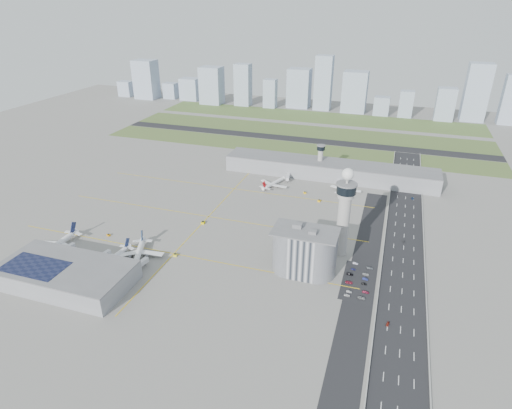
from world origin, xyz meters
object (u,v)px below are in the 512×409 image
(airplane_near_b, at_px, (112,255))
(car_lot_9, at_px, (365,279))
(control_tower, at_px, (344,209))
(car_hw_2, at_px, (413,198))
(airplane_near_a, at_px, (55,242))
(jet_bridge_near_0, at_px, (58,255))
(tug_1, at_px, (121,253))
(car_lot_1, at_px, (349,292))
(tug_4, at_px, (305,193))
(tug_2, at_px, (175,255))
(car_lot_3, at_px, (350,274))
(jet_bridge_near_2, at_px, (133,271))
(car_lot_4, at_px, (353,269))
(tug_0, at_px, (109,235))
(car_lot_11, at_px, (370,268))
(jet_bridge_far_1, at_px, (338,182))
(tug_3, at_px, (203,222))
(car_lot_5, at_px, (355,263))
(car_lot_2, at_px, (349,282))
(car_lot_6, at_px, (362,298))
(car_hw_4, at_px, (399,173))
(airplane_near_c, at_px, (138,251))
(car_lot_7, at_px, (366,292))
(jet_bridge_far_0, at_px, (288,175))
(tug_5, at_px, (319,201))
(jet_bridge_near_1, at_px, (95,263))
(car_hw_1, at_px, (404,241))
(airplane_far_b, at_px, (346,186))
(secondary_tower, at_px, (320,158))
(airplane_far_a, at_px, (274,181))
(car_lot_10, at_px, (366,274))
(car_hw_0, at_px, (388,324))
(car_lot_8, at_px, (364,284))
(car_lot_0, at_px, (347,295))

(airplane_near_b, bearing_deg, car_lot_9, 107.71)
(control_tower, xyz_separation_m, car_hw_2, (49.02, 111.76, -34.46))
(airplane_near_a, xyz_separation_m, jet_bridge_near_0, (9.96, -9.01, -3.35))
(tug_1, height_order, car_lot_1, tug_1)
(tug_4, bearing_deg, tug_1, -153.52)
(tug_2, relative_size, car_lot_3, 0.76)
(jet_bridge_near_2, relative_size, car_lot_4, 4.40)
(tug_0, distance_m, car_lot_11, 194.16)
(car_lot_4, bearing_deg, jet_bridge_far_1, 12.93)
(car_lot_9, height_order, car_hw_2, car_lot_9)
(tug_2, bearing_deg, tug_3, 74.15)
(airplane_near_b, height_order, car_lot_5, airplane_near_b)
(car_lot_2, bearing_deg, car_lot_11, -28.24)
(car_lot_2, bearing_deg, car_lot_6, -144.79)
(tug_2, distance_m, car_lot_2, 120.44)
(tug_0, distance_m, car_hw_4, 289.37)
(airplane_near_c, height_order, car_lot_7, airplane_near_c)
(jet_bridge_near_2, bearing_deg, jet_bridge_far_0, -5.91)
(car_lot_2, height_order, car_lot_7, car_lot_2)
(control_tower, bearing_deg, car_lot_1, -74.63)
(jet_bridge_far_1, bearing_deg, car_lot_5, 3.40)
(tug_3, relative_size, tug_5, 1.13)
(jet_bridge_near_1, distance_m, tug_4, 195.07)
(car_hw_1, bearing_deg, airplane_near_c, -154.75)
(jet_bridge_near_0, distance_m, jet_bridge_far_1, 253.92)
(jet_bridge_near_2, bearing_deg, control_tower, -51.10)
(airplane_far_b, distance_m, car_lot_3, 136.75)
(jet_bridge_far_1, xyz_separation_m, tug_1, (-126.87, -174.54, -1.79))
(jet_bridge_far_1, xyz_separation_m, car_lot_9, (40.14, -150.86, -2.22))
(tug_0, bearing_deg, secondary_tower, -18.77)
(airplane_near_b, relative_size, car_lot_11, 8.30)
(airplane_near_c, bearing_deg, control_tower, 88.50)
(car_lot_4, xyz_separation_m, car_lot_11, (10.42, 4.70, 0.08))
(control_tower, relative_size, airplane_far_a, 1.83)
(car_lot_2, distance_m, car_hw_1, 71.68)
(tug_4, bearing_deg, car_lot_1, -95.34)
(airplane_near_c, distance_m, jet_bridge_far_1, 207.87)
(tug_2, relative_size, car_lot_10, 0.80)
(airplane_near_a, xyz_separation_m, airplane_near_c, (62.56, 9.15, -0.41))
(tug_4, relative_size, tug_5, 0.92)
(airplane_near_c, bearing_deg, car_lot_10, 78.41)
(car_lot_3, xyz_separation_m, car_lot_11, (11.90, 11.23, -0.01))
(secondary_tower, height_order, car_lot_10, secondary_tower)
(tug_2, xyz_separation_m, car_lot_11, (131.54, 26.79, -0.33))
(car_lot_1, xyz_separation_m, car_hw_0, (24.10, -22.71, 0.06))
(tug_2, bearing_deg, secondary_tower, 51.99)
(control_tower, relative_size, airplane_near_a, 1.46)
(car_hw_4, bearing_deg, car_lot_8, -97.13)
(car_lot_11, bearing_deg, tug_5, 23.78)
(car_hw_1, bearing_deg, car_lot_0, -111.70)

